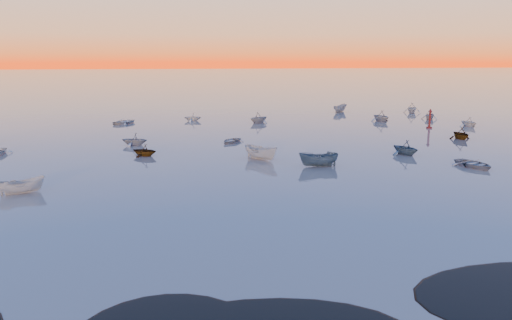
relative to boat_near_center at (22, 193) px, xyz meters
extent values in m
plane|color=slate|center=(20.54, 76.00, 0.00)|extent=(600.00, 600.00, 0.00)
imported|color=beige|center=(0.00, 0.00, 0.00)|extent=(2.73, 4.06, 1.30)
imported|color=#31495E|center=(39.26, 11.19, 0.00)|extent=(4.16, 3.12, 1.33)
cylinder|color=#4D1110|center=(52.29, 30.94, 0.05)|extent=(0.91, 0.91, 0.30)
cylinder|color=#4D1110|center=(52.29, 30.94, 1.31)|extent=(0.32, 0.32, 2.62)
cone|color=#4D1110|center=(52.29, 30.94, 2.87)|extent=(0.60, 0.60, 0.50)
camera|label=1|loc=(13.85, -43.03, 11.48)|focal=35.00mm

